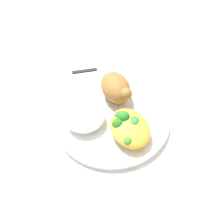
% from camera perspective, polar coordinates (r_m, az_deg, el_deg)
% --- Properties ---
extents(ground_plane, '(2.00, 2.00, 0.00)m').
position_cam_1_polar(ground_plane, '(0.53, -0.00, -2.12)').
color(ground_plane, silver).
extents(plate, '(0.29, 0.29, 0.02)m').
position_cam_1_polar(plate, '(0.52, -0.00, -1.41)').
color(plate, white).
rests_on(plate, ground_plane).
extents(roasted_chicken, '(0.11, 0.07, 0.06)m').
position_cam_1_polar(roasted_chicken, '(0.54, 1.11, 6.76)').
color(roasted_chicken, '#905E2B').
rests_on(roasted_chicken, plate).
extents(rice_pile, '(0.09, 0.09, 0.03)m').
position_cam_1_polar(rice_pile, '(0.49, -7.34, -1.76)').
color(rice_pile, white).
rests_on(rice_pile, plate).
extents(mac_cheese_with_broccoli, '(0.12, 0.09, 0.05)m').
position_cam_1_polar(mac_cheese_with_broccoli, '(0.47, 4.63, -3.85)').
color(mac_cheese_with_broccoli, gold).
rests_on(mac_cheese_with_broccoli, plate).
extents(fork, '(0.03, 0.14, 0.01)m').
position_cam_1_polar(fork, '(0.65, -3.32, 9.89)').
color(fork, silver).
rests_on(fork, ground_plane).
extents(knife, '(0.04, 0.19, 0.01)m').
position_cam_1_polar(knife, '(0.68, -4.34, 11.78)').
color(knife, black).
rests_on(knife, ground_plane).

